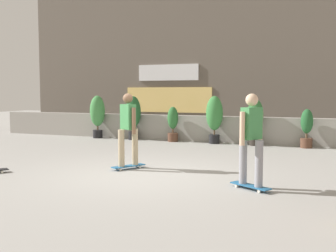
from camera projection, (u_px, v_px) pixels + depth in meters
ground_plane at (142, 174)px, 8.54m from camera, size 48.00×48.00×0.00m
planter_wall at (216, 129)px, 14.05m from camera, size 18.00×0.40×0.90m
building_backdrop at (241, 57)px, 17.52m from camera, size 20.00×2.08×6.50m
potted_plant_0 at (97, 113)px, 15.27m from camera, size 0.57×0.57×1.61m
potted_plant_1 at (133, 114)px, 14.71m from camera, size 0.56×0.56×1.59m
potted_plant_2 at (173, 123)px, 14.16m from camera, size 0.38×0.38×1.22m
potted_plant_3 at (214, 116)px, 13.57m from camera, size 0.56×0.56×1.61m
potted_plant_4 at (255, 118)px, 13.07m from camera, size 0.52×0.52×1.51m
potted_plant_5 at (307, 127)px, 12.50m from camera, size 0.37×0.37×1.21m
skater_far_right at (251, 137)px, 7.08m from camera, size 0.79×0.58×1.70m
skater_foreground at (128, 127)px, 9.01m from camera, size 0.58×0.79×1.70m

